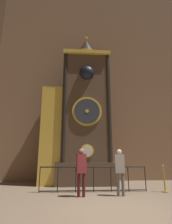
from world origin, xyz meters
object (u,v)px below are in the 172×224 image
Objects in this scene: clock_tower at (80,115)px; stanchion_post at (165,183)px; visitor_near at (81,167)px; visitor_far at (120,167)px.

clock_tower is 8.27× the size of stanchion_post.
visitor_near is (-0.03, -2.76, -2.58)m from clock_tower.
clock_tower is at bearing 79.91° from visitor_near.
clock_tower reaches higher than stanchion_post.
clock_tower is 3.77m from visitor_near.
visitor_near is 1.60× the size of stanchion_post.
visitor_near is 1.01× the size of visitor_far.
visitor_far is 2.13m from stanchion_post.
clock_tower is 5.22× the size of visitor_far.
stanchion_post is (1.95, 0.56, -0.65)m from visitor_far.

